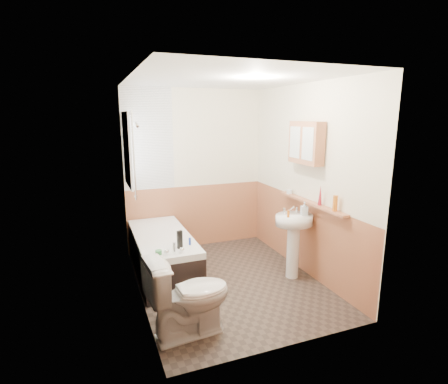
{
  "coord_description": "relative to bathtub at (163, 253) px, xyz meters",
  "views": [
    {
      "loc": [
        -1.55,
        -3.85,
        2.09
      ],
      "look_at": [
        0.0,
        0.15,
        1.15
      ],
      "focal_mm": 28.0,
      "sensor_mm": 36.0,
      "label": 1
    }
  ],
  "objects": [
    {
      "name": "orange_bottle",
      "position": [
        0.24,
        -0.5,
        0.31
      ],
      "size": [
        0.03,
        0.03,
        0.09
      ],
      "primitive_type": "cylinder",
      "rotation": [
        0.0,
        0.0,
        0.19
      ],
      "color": "#19339E",
      "rests_on": "bathtub"
    },
    {
      "name": "bathtub",
      "position": [
        0.0,
        0.0,
        0.0
      ],
      "size": [
        0.7,
        1.63,
        0.69
      ],
      "color": "black",
      "rests_on": "floor"
    },
    {
      "name": "sink",
      "position": [
        1.57,
        -0.72,
        0.32
      ],
      "size": [
        0.5,
        0.4,
        0.96
      ],
      "rotation": [
        0.0,
        0.0,
        -0.1
      ],
      "color": "white",
      "rests_on": "floor"
    },
    {
      "name": "wainscot_right",
      "position": [
        1.82,
        -0.55,
        0.21
      ],
      "size": [
        0.01,
        2.8,
        1.0
      ],
      "primitive_type": "cube",
      "color": "#B7704B",
      "rests_on": "wall_right"
    },
    {
      "name": "foam_can",
      "position": [
        1.77,
        -1.24,
        0.82
      ],
      "size": [
        0.06,
        0.06,
        0.18
      ],
      "primitive_type": "cylinder",
      "rotation": [
        0.0,
        0.0,
        0.01
      ],
      "color": "orange",
      "rests_on": "pine_shelf"
    },
    {
      "name": "green_bottle",
      "position": [
        1.77,
        -0.96,
        0.86
      ],
      "size": [
        0.06,
        0.06,
        0.25
      ],
      "primitive_type": "cone",
      "rotation": [
        0.0,
        0.0,
        -0.2
      ],
      "color": "maroon",
      "rests_on": "pine_shelf"
    },
    {
      "name": "tile_return_back",
      "position": [
        0.0,
        0.84,
        1.46
      ],
      "size": [
        0.75,
        0.01,
        1.5
      ],
      "primitive_type": "cube",
      "color": "white",
      "rests_on": "wall_back"
    },
    {
      "name": "blue_gel",
      "position": [
        0.1,
        -0.57,
        0.37
      ],
      "size": [
        0.07,
        0.05,
        0.22
      ],
      "primitive_type": "cube",
      "rotation": [
        0.0,
        0.0,
        0.26
      ],
      "color": "black",
      "rests_on": "bathtub"
    },
    {
      "name": "cream_jar",
      "position": [
        -0.17,
        -0.66,
        0.29
      ],
      "size": [
        0.08,
        0.08,
        0.05
      ],
      "primitive_type": "cylinder",
      "rotation": [
        0.0,
        0.0,
        0.11
      ],
      "color": "#388447",
      "rests_on": "bathtub"
    },
    {
      "name": "wall_back",
      "position": [
        0.73,
        0.86,
        0.96
      ],
      "size": [
        2.2,
        0.02,
        2.5
      ],
      "primitive_type": "cube",
      "color": "#F3E9C9",
      "rests_on": "ground"
    },
    {
      "name": "wall_right",
      "position": [
        1.84,
        -0.55,
        0.96
      ],
      "size": [
        0.02,
        2.8,
        2.5
      ],
      "primitive_type": "cube",
      "color": "#F3E9C9",
      "rests_on": "ground"
    },
    {
      "name": "shower_riser",
      "position": [
        -0.31,
        -0.1,
        1.43
      ],
      "size": [
        0.1,
        0.07,
        1.09
      ],
      "color": "silver",
      "rests_on": "wall_left"
    },
    {
      "name": "wall_front",
      "position": [
        0.73,
        -1.96,
        0.96
      ],
      "size": [
        2.2,
        0.02,
        2.5
      ],
      "primitive_type": "cube",
      "color": "#F3E9C9",
      "rests_on": "ground"
    },
    {
      "name": "ceiling",
      "position": [
        0.73,
        -0.55,
        2.21
      ],
      "size": [
        2.8,
        2.8,
        0.0
      ],
      "primitive_type": "plane",
      "rotation": [
        3.14,
        0.0,
        0.0
      ],
      "color": "white",
      "rests_on": "ground"
    },
    {
      "name": "wainscot_front",
      "position": [
        0.73,
        -1.94,
        0.21
      ],
      "size": [
        2.2,
        0.01,
        1.0
      ],
      "primitive_type": "cube",
      "color": "#B7704B",
      "rests_on": "wall_front"
    },
    {
      "name": "wall_left",
      "position": [
        -0.38,
        -0.55,
        0.96
      ],
      "size": [
        0.02,
        2.8,
        2.5
      ],
      "primitive_type": "cube",
      "color": "#F3E9C9",
      "rests_on": "ground"
    },
    {
      "name": "window",
      "position": [
        -0.33,
        0.4,
        1.36
      ],
      "size": [
        0.03,
        0.79,
        0.99
      ],
      "color": "white",
      "rests_on": "wall_left"
    },
    {
      "name": "black_jar",
      "position": [
        1.77,
        -0.26,
        0.76
      ],
      "size": [
        0.1,
        0.1,
        0.05
      ],
      "primitive_type": "cylinder",
      "rotation": [
        0.0,
        0.0,
        0.38
      ],
      "color": "silver",
      "rests_on": "pine_shelf"
    },
    {
      "name": "soap_bottle",
      "position": [
        1.68,
        -0.77,
        0.6
      ],
      "size": [
        0.13,
        0.19,
        0.08
      ],
      "primitive_type": "imported",
      "rotation": [
        0.0,
        0.0,
        -0.3
      ],
      "color": "silver",
      "rests_on": "sink"
    },
    {
      "name": "toilet",
      "position": [
        -0.03,
        -1.43,
        0.11
      ],
      "size": [
        0.86,
        0.53,
        0.8
      ],
      "primitive_type": "imported",
      "rotation": [
        0.0,
        0.0,
        1.66
      ],
      "color": "white",
      "rests_on": "floor"
    },
    {
      "name": "tile_cladding_left",
      "position": [
        -0.36,
        -0.55,
        0.96
      ],
      "size": [
        0.01,
        2.8,
        2.5
      ],
      "primitive_type": "cube",
      "color": "white",
      "rests_on": "wall_left"
    },
    {
      "name": "pine_shelf",
      "position": [
        1.77,
        -0.78,
        0.72
      ],
      "size": [
        0.1,
        1.34,
        0.03
      ],
      "primitive_type": "cube",
      "color": "#B7704B",
      "rests_on": "wall_right"
    },
    {
      "name": "wainscot_back",
      "position": [
        0.73,
        0.84,
        0.21
      ],
      "size": [
        2.2,
        0.01,
        1.0
      ],
      "primitive_type": "cube",
      "color": "#B7704B",
      "rests_on": "wall_back"
    },
    {
      "name": "floor",
      "position": [
        0.73,
        -0.55,
        -0.29
      ],
      "size": [
        2.8,
        2.8,
        0.0
      ],
      "primitive_type": "plane",
      "color": "#302722",
      "rests_on": "ground"
    },
    {
      "name": "medicine_cabinet",
      "position": [
        1.74,
        -0.64,
        1.47
      ],
      "size": [
        0.15,
        0.59,
        0.53
      ],
      "color": "#B7704B",
      "rests_on": "wall_right"
    },
    {
      "name": "clear_bottle",
      "position": [
        1.44,
        -0.79,
        0.61
      ],
      "size": [
        0.03,
        0.03,
        0.09
      ],
      "primitive_type": "cylinder",
      "rotation": [
        0.0,
        0.0,
        0.01
      ],
      "color": "orange",
      "rests_on": "sink"
    }
  ]
}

